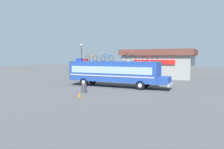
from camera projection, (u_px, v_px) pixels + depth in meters
name	position (u px, v px, depth m)	size (l,w,h in m)	color
ground_plane	(113.00, 87.00, 25.16)	(120.00, 120.00, 0.00)	#4C4C4F
bus	(114.00, 72.00, 24.93)	(12.16, 2.47, 2.99)	#23479E
luggage_bag_1	(79.00, 60.00, 26.47)	(0.74, 0.42, 0.34)	#193899
luggage_bag_2	(85.00, 60.00, 26.30)	(0.67, 0.34, 0.29)	maroon
rooftop_bicycle_1	(91.00, 58.00, 26.40)	(1.76, 0.44, 0.91)	black
rooftop_bicycle_2	(107.00, 58.00, 25.10)	(1.74, 0.44, 0.90)	black
rooftop_bicycle_3	(128.00, 58.00, 24.41)	(1.84, 0.44, 0.98)	black
rooftop_bicycle_4	(150.00, 58.00, 23.45)	(1.75, 0.44, 0.88)	black
roadside_building	(160.00, 63.00, 38.11)	(11.92, 10.65, 4.74)	#9E9E99
trash_bin	(84.00, 88.00, 20.99)	(0.52, 0.52, 0.81)	#3F3F47
traffic_cone	(79.00, 94.00, 18.63)	(0.28, 0.28, 0.46)	orange
street_lamp	(82.00, 58.00, 32.97)	(0.32, 0.32, 5.53)	#38383D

